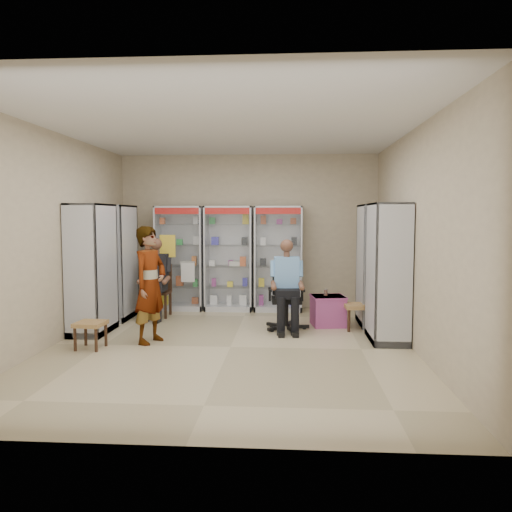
# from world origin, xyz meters

# --- Properties ---
(floor) EXTENTS (6.00, 6.00, 0.00)m
(floor) POSITION_xyz_m (0.00, 0.00, 0.00)
(floor) COLOR tan
(floor) RESTS_ON ground
(room_shell) EXTENTS (5.02, 6.02, 3.01)m
(room_shell) POSITION_xyz_m (0.00, 0.00, 1.97)
(room_shell) COLOR tan
(room_shell) RESTS_ON ground
(cabinet_back_left) EXTENTS (0.90, 0.50, 2.00)m
(cabinet_back_left) POSITION_xyz_m (-1.30, 2.73, 1.00)
(cabinet_back_left) COLOR #B6BABE
(cabinet_back_left) RESTS_ON floor
(cabinet_back_mid) EXTENTS (0.90, 0.50, 2.00)m
(cabinet_back_mid) POSITION_xyz_m (-0.35, 2.73, 1.00)
(cabinet_back_mid) COLOR #9EA0A4
(cabinet_back_mid) RESTS_ON floor
(cabinet_back_right) EXTENTS (0.90, 0.50, 2.00)m
(cabinet_back_right) POSITION_xyz_m (0.60, 2.73, 1.00)
(cabinet_back_right) COLOR #B4B7BC
(cabinet_back_right) RESTS_ON floor
(cabinet_right_far) EXTENTS (0.90, 0.50, 2.00)m
(cabinet_right_far) POSITION_xyz_m (2.23, 1.60, 1.00)
(cabinet_right_far) COLOR #A8ACB0
(cabinet_right_far) RESTS_ON floor
(cabinet_right_near) EXTENTS (0.90, 0.50, 2.00)m
(cabinet_right_near) POSITION_xyz_m (2.23, 0.50, 1.00)
(cabinet_right_near) COLOR #A2A4A9
(cabinet_right_near) RESTS_ON floor
(cabinet_left_far) EXTENTS (0.90, 0.50, 2.00)m
(cabinet_left_far) POSITION_xyz_m (-2.23, 1.80, 1.00)
(cabinet_left_far) COLOR #BABDC2
(cabinet_left_far) RESTS_ON floor
(cabinet_left_near) EXTENTS (0.90, 0.50, 2.00)m
(cabinet_left_near) POSITION_xyz_m (-2.23, 0.70, 1.00)
(cabinet_left_near) COLOR #B0B4B8
(cabinet_left_near) RESTS_ON floor
(wooden_chair) EXTENTS (0.42, 0.42, 0.94)m
(wooden_chair) POSITION_xyz_m (-1.55, 2.00, 0.47)
(wooden_chair) COLOR black
(wooden_chair) RESTS_ON floor
(seated_customer) EXTENTS (0.44, 0.60, 1.34)m
(seated_customer) POSITION_xyz_m (-1.55, 1.95, 0.67)
(seated_customer) COLOR black
(seated_customer) RESTS_ON floor
(office_chair) EXTENTS (0.62, 0.62, 1.07)m
(office_chair) POSITION_xyz_m (0.77, 1.14, 0.53)
(office_chair) COLOR black
(office_chair) RESTS_ON floor
(seated_shopkeeper) EXTENTS (0.49, 0.65, 1.36)m
(seated_shopkeeper) POSITION_xyz_m (0.77, 1.09, 0.68)
(seated_shopkeeper) COLOR #69A0CF
(seated_shopkeeper) RESTS_ON floor
(pink_trunk) EXTENTS (0.58, 0.57, 0.50)m
(pink_trunk) POSITION_xyz_m (1.45, 1.46, 0.25)
(pink_trunk) COLOR #B24776
(pink_trunk) RESTS_ON floor
(tea_glass) EXTENTS (0.07, 0.07, 0.11)m
(tea_glass) POSITION_xyz_m (1.42, 1.51, 0.55)
(tea_glass) COLOR #5E2408
(tea_glass) RESTS_ON pink_trunk
(woven_stool_a) EXTENTS (0.44, 0.44, 0.41)m
(woven_stool_a) POSITION_xyz_m (1.90, 1.20, 0.21)
(woven_stool_a) COLOR #AF7249
(woven_stool_a) RESTS_ON floor
(woven_stool_b) EXTENTS (0.40, 0.40, 0.37)m
(woven_stool_b) POSITION_xyz_m (-1.90, -0.21, 0.19)
(woven_stool_b) COLOR #986940
(woven_stool_b) RESTS_ON floor
(standing_man) EXTENTS (0.59, 0.71, 1.67)m
(standing_man) POSITION_xyz_m (-1.17, 0.18, 0.84)
(standing_man) COLOR gray
(standing_man) RESTS_ON floor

